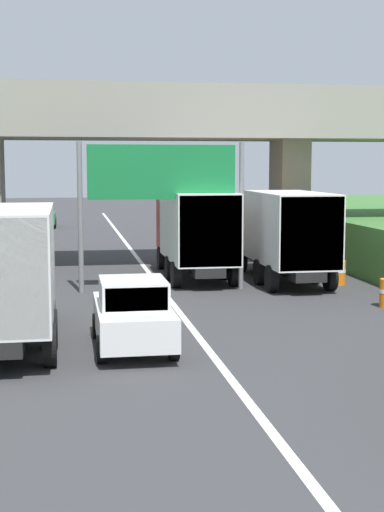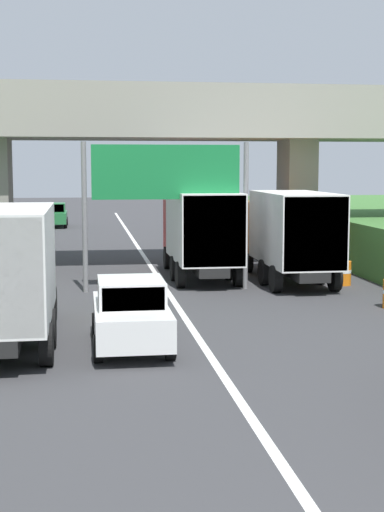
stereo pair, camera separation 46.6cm
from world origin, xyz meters
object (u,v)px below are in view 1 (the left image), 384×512
(truck_red, at_px, (194,229))
(construction_barrel_5, at_px, (272,246))
(truck_orange, at_px, (283,231))
(car_green, at_px, (43,215))
(construction_barrel_3, at_px, (338,272))
(construction_barrel_4, at_px, (298,258))
(car_white, at_px, (133,314))
(overhead_highway_sign, at_px, (162,182))
(truck_yellow, at_px, (6,268))

(truck_red, height_order, construction_barrel_5, truck_red)
(truck_orange, distance_m, truck_red, 3.51)
(car_green, height_order, construction_barrel_3, car_green)
(truck_orange, height_order, truck_red, same)
(construction_barrel_4, bearing_deg, construction_barrel_3, -88.41)
(car_white, height_order, construction_barrel_3, car_white)
(truck_orange, distance_m, construction_barrel_4, 4.24)
(overhead_highway_sign, xyz_separation_m, car_green, (-4.99, 28.62, -3.00))
(overhead_highway_sign, relative_size, truck_red, 0.81)
(car_white, bearing_deg, construction_barrel_5, 64.77)
(truck_orange, distance_m, construction_barrel_3, 2.56)
(overhead_highway_sign, height_order, construction_barrel_4, overhead_highway_sign)
(overhead_highway_sign, xyz_separation_m, construction_barrel_5, (6.65, 9.50, -3.40))
(truck_orange, xyz_separation_m, construction_barrel_3, (1.83, -1.02, -1.47))
(overhead_highway_sign, distance_m, truck_yellow, 9.07)
(car_white, bearing_deg, construction_barrel_4, 58.05)
(truck_yellow, distance_m, car_green, 36.07)
(truck_red, relative_size, car_green, 1.78)
(truck_red, relative_size, truck_yellow, 1.00)
(car_green, distance_m, construction_barrel_4, 26.37)
(truck_red, xyz_separation_m, car_green, (-6.62, 25.82, -1.08))
(construction_barrel_5, bearing_deg, car_white, -115.23)
(truck_orange, height_order, construction_barrel_5, truck_orange)
(truck_orange, bearing_deg, construction_barrel_3, -29.13)
(truck_orange, relative_size, truck_red, 1.00)
(overhead_highway_sign, height_order, construction_barrel_5, overhead_highway_sign)
(overhead_highway_sign, height_order, construction_barrel_3, overhead_highway_sign)
(overhead_highway_sign, relative_size, construction_barrel_5, 6.53)
(construction_barrel_5, bearing_deg, construction_barrel_3, -90.15)
(truck_orange, bearing_deg, truck_yellow, -137.73)
(truck_yellow, height_order, car_green, truck_yellow)
(truck_yellow, xyz_separation_m, car_green, (-0.18, 36.06, -1.08))
(overhead_highway_sign, height_order, truck_red, overhead_highway_sign)
(truck_red, xyz_separation_m, construction_barrel_4, (4.88, 2.09, -1.47))
(truck_orange, xyz_separation_m, construction_barrel_5, (1.86, 8.21, -1.47))
(truck_orange, bearing_deg, construction_barrel_5, 77.26)
(overhead_highway_sign, distance_m, construction_barrel_3, 7.46)
(overhead_highway_sign, bearing_deg, car_white, -101.98)
(truck_orange, bearing_deg, overhead_highway_sign, -164.87)
(construction_barrel_4, distance_m, construction_barrel_5, 4.62)
(overhead_highway_sign, height_order, car_green, overhead_highway_sign)
(truck_red, bearing_deg, truck_orange, -25.32)
(car_green, bearing_deg, overhead_highway_sign, -80.10)
(overhead_highway_sign, xyz_separation_m, construction_barrel_4, (6.50, 4.89, -3.40))
(car_green, bearing_deg, construction_barrel_4, -64.15)
(truck_yellow, bearing_deg, construction_barrel_3, 33.99)
(truck_red, height_order, construction_barrel_4, truck_red)
(overhead_highway_sign, bearing_deg, truck_orange, 15.13)
(construction_barrel_4, bearing_deg, truck_yellow, -132.54)
(truck_yellow, bearing_deg, truck_orange, 42.27)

